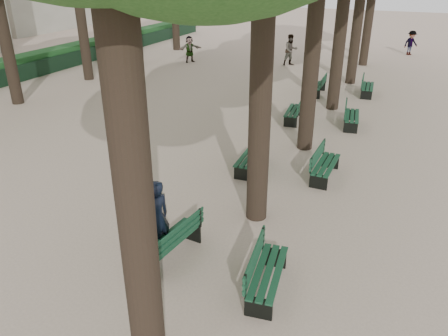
% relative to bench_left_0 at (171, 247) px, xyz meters
% --- Properties ---
extents(ground, '(120.00, 120.00, 0.00)m').
position_rel_bench_left_0_xyz_m(ground, '(-0.37, -0.63, -0.27)').
color(ground, tan).
rests_on(ground, ground).
extents(bench_left_0, '(0.78, 1.85, 0.92)m').
position_rel_bench_left_0_xyz_m(bench_left_0, '(0.00, 0.00, 0.00)').
color(bench_left_0, black).
rests_on(bench_left_0, ground).
extents(bench_left_1, '(0.68, 1.83, 0.92)m').
position_rel_bench_left_0_xyz_m(bench_left_1, '(0.00, 4.94, 0.00)').
color(bench_left_1, black).
rests_on(bench_left_1, ground).
extents(bench_left_2, '(0.76, 1.85, 0.92)m').
position_rel_bench_left_0_xyz_m(bench_left_2, '(0.00, 10.01, 0.00)').
color(bench_left_2, black).
rests_on(bench_left_2, ground).
extents(bench_left_3, '(0.66, 1.83, 0.92)m').
position_rel_bench_left_0_xyz_m(bench_left_3, '(0.00, 14.38, 0.00)').
color(bench_left_3, black).
rests_on(bench_left_3, ground).
extents(bench_right_0, '(0.79, 1.86, 0.92)m').
position_rel_bench_left_0_xyz_m(bench_right_0, '(2.27, -0.17, 0.00)').
color(bench_right_0, black).
rests_on(bench_right_0, ground).
extents(bench_right_1, '(0.61, 1.81, 0.92)m').
position_rel_bench_left_0_xyz_m(bench_right_1, '(2.27, 5.29, 0.00)').
color(bench_right_1, black).
rests_on(bench_right_1, ground).
extents(bench_right_2, '(0.80, 1.86, 0.92)m').
position_rel_bench_left_0_xyz_m(bench_right_2, '(2.27, 10.29, 0.00)').
color(bench_right_2, black).
rests_on(bench_right_2, ground).
extents(bench_right_3, '(0.71, 1.84, 0.92)m').
position_rel_bench_left_0_xyz_m(bench_right_3, '(2.27, 15.20, 0.00)').
color(bench_right_3, black).
rests_on(bench_right_3, ground).
extents(man_with_map, '(0.74, 0.79, 1.78)m').
position_rel_bench_left_0_xyz_m(man_with_map, '(-0.36, 0.08, 0.62)').
color(man_with_map, black).
rests_on(man_with_map, ground).
extents(pedestrian_b, '(1.01, 0.96, 1.65)m').
position_rel_bench_left_0_xyz_m(pedestrian_b, '(3.68, 27.15, 0.55)').
color(pedestrian_b, '#262628').
rests_on(pedestrian_b, ground).
extents(pedestrian_d, '(0.95, 0.65, 1.80)m').
position_rel_bench_left_0_xyz_m(pedestrian_d, '(0.01, 26.42, 0.63)').
color(pedestrian_d, '#262628').
rests_on(pedestrian_d, ground).
extents(pedestrian_e, '(1.26, 1.37, 1.66)m').
position_rel_bench_left_0_xyz_m(pedestrian_e, '(-9.35, 18.76, 0.56)').
color(pedestrian_e, '#262628').
rests_on(pedestrian_e, ground).
extents(pedestrian_a, '(0.93, 0.91, 1.89)m').
position_rel_bench_left_0_xyz_m(pedestrian_a, '(-3.09, 20.42, 0.68)').
color(pedestrian_a, '#262628').
rests_on(pedestrian_a, ground).
extents(fence, '(0.08, 42.00, 0.90)m').
position_rel_bench_left_0_xyz_m(fence, '(-15.37, 10.37, 0.18)').
color(fence, black).
rests_on(fence, ground).
extents(hedge, '(1.20, 42.00, 1.20)m').
position_rel_bench_left_0_xyz_m(hedge, '(-16.07, 10.37, 0.33)').
color(hedge, '#194920').
rests_on(hedge, ground).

